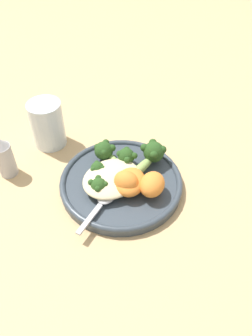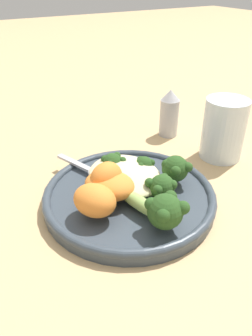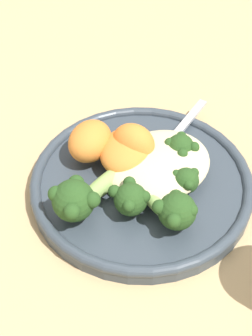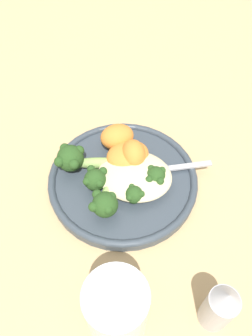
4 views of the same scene
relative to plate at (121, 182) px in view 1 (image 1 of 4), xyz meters
The scene contains 15 objects.
ground_plane 0.02m from the plate, 50.05° to the left, with size 4.00×4.00×0.00m, color tan.
plate is the anchor object (origin of this frame).
quinoa_mound 0.03m from the plate, 168.11° to the left, with size 0.11×0.10×0.02m, color beige.
broccoli_stalk_0 0.08m from the plate, ahead, with size 0.11×0.05×0.04m.
broccoli_stalk_1 0.04m from the plate, 29.33° to the left, with size 0.08×0.09×0.03m.
broccoli_stalk_2 0.06m from the plate, 76.19° to the left, with size 0.04×0.12×0.04m.
broccoli_stalk_3 0.04m from the plate, 127.06° to the left, with size 0.06×0.08×0.03m.
broccoli_stalk_4 0.05m from the plate, behind, with size 0.08×0.04×0.03m.
sweet_potato_chunk_0 0.04m from the plate, 111.08° to the right, with size 0.05×0.04×0.04m, color orange.
sweet_potato_chunk_1 0.04m from the plate, 93.85° to the right, with size 0.07×0.06×0.03m, color orange.
sweet_potato_chunk_2 0.07m from the plate, 70.23° to the right, with size 0.06×0.04×0.04m, color orange.
sweet_potato_chunk_3 0.04m from the plate, 94.09° to the right, with size 0.05×0.04×0.03m, color orange.
spoon 0.06m from the plate, 159.26° to the right, with size 0.11×0.06×0.01m.
water_glass 0.21m from the plate, 99.70° to the left, with size 0.07×0.07×0.10m, color silver.
salt_shaker 0.23m from the plate, 130.18° to the left, with size 0.04×0.04×0.09m.
Camera 1 is at (-0.28, -0.34, 0.48)m, focal length 35.00 mm.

